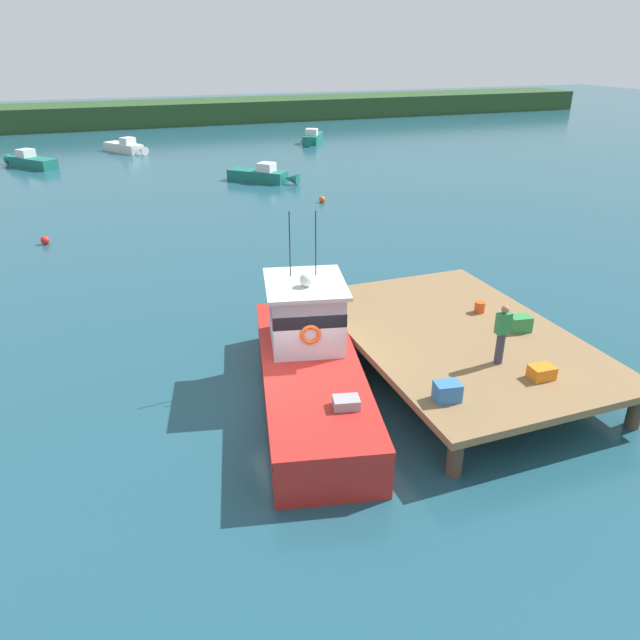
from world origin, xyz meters
The scene contains 15 objects.
ground_plane centered at (0.00, 0.00, 0.00)m, with size 200.00×200.00×0.00m, color #1E4C5B.
dock centered at (4.80, 0.00, 1.07)m, with size 6.00×9.00×1.20m.
main_fishing_boat centered at (0.33, 0.35, 1.01)m, with size 4.26×9.96×4.80m.
crate_stack_near_edge centered at (2.59, -2.98, 1.42)m, with size 0.60×0.44×0.45m, color #3370B2.
crate_stack_mid_dock centered at (6.51, -0.50, 1.43)m, with size 0.60×0.44×0.45m, color #2D8442.
crate_single_far centered at (5.32, -2.94, 1.37)m, with size 0.60×0.44×0.33m, color orange.
bait_bucket centered at (6.19, 1.01, 1.37)m, with size 0.32×0.32×0.34m, color #E04C19.
deckhand_by_the_boat centered at (4.79, -1.90, 2.06)m, with size 0.36×0.22×1.63m.
moored_boat_near_channel centered at (-8.84, 38.35, 0.46)m, with size 4.08×4.71×1.33m.
moored_boat_outer_mooring centered at (6.42, 27.10, 0.45)m, with size 4.45×4.26×1.31m.
moored_boat_far_left centered at (15.52, 42.20, 0.46)m, with size 3.45×5.08×1.33m.
moored_boat_off_the_point centered at (-1.46, 42.79, 0.44)m, with size 3.50×4.82×1.28m.
mooring_buoy_inshore centered at (-7.04, 17.22, 0.20)m, with size 0.40×0.40×0.40m, color red.
mooring_buoy_outer centered at (8.22, 20.20, 0.19)m, with size 0.38×0.38×0.38m, color #EA5B19.
far_shoreline centered at (0.00, 62.00, 1.20)m, with size 120.00×8.00×2.40m, color #284723.
Camera 1 is at (-4.38, -13.12, 8.85)m, focal length 33.63 mm.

